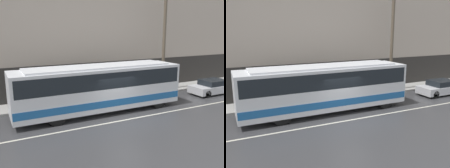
# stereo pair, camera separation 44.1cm
# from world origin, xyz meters

# --- Properties ---
(ground_plane) EXTENTS (60.00, 60.00, 0.00)m
(ground_plane) POSITION_xyz_m (0.00, 0.00, 0.00)
(ground_plane) COLOR #38383A
(sidewalk) EXTENTS (60.00, 2.28, 0.18)m
(sidewalk) POSITION_xyz_m (0.00, 5.14, 0.09)
(sidewalk) COLOR #A09E99
(sidewalk) RESTS_ON ground_plane
(building_facade) EXTENTS (60.00, 0.35, 11.62)m
(building_facade) POSITION_xyz_m (0.00, 6.42, 5.61)
(building_facade) COLOR #B7A899
(building_facade) RESTS_ON ground_plane
(lane_stripe) EXTENTS (54.00, 0.14, 0.01)m
(lane_stripe) POSITION_xyz_m (0.00, 0.00, 0.00)
(lane_stripe) COLOR beige
(lane_stripe) RESTS_ON ground_plane
(transit_bus) EXTENTS (11.31, 2.59, 3.16)m
(transit_bus) POSITION_xyz_m (-0.64, 2.16, 1.78)
(transit_bus) COLOR silver
(transit_bus) RESTS_ON ground_plane
(sedan_white_front) EXTENTS (4.41, 1.76, 1.23)m
(sedan_white_front) POSITION_xyz_m (10.14, 2.16, 0.59)
(sedan_white_front) COLOR silver
(sedan_white_front) RESTS_ON ground_plane
(utility_pole_near) EXTENTS (0.27, 0.27, 8.44)m
(utility_pole_near) POSITION_xyz_m (6.54, 4.65, 4.40)
(utility_pole_near) COLOR brown
(utility_pole_near) RESTS_ON sidewalk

